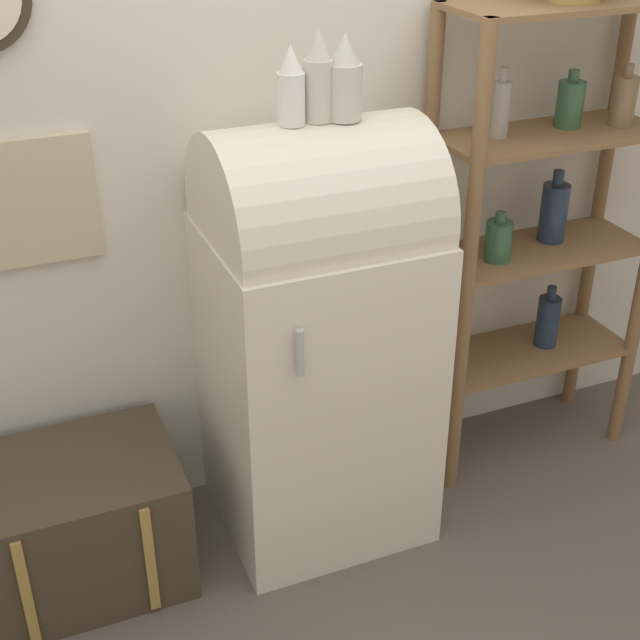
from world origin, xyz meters
TOP-DOWN VIEW (x-y plane):
  - ground_plane at (0.00, 0.00)m, footprint 12.00×12.00m
  - wall_back at (-0.01, 0.57)m, footprint 7.00×0.09m
  - refrigerator at (-0.00, 0.26)m, footprint 0.65×0.62m
  - suitcase_trunk at (-0.81, 0.27)m, footprint 0.65×0.50m
  - shelf_unit at (0.89, 0.36)m, footprint 0.79×0.35m
  - vase_left at (-0.07, 0.26)m, footprint 0.08×0.08m
  - vase_center at (0.01, 0.27)m, footprint 0.08×0.08m
  - vase_right at (0.08, 0.25)m, footprint 0.10×0.10m

SIDE VIEW (x-z plane):
  - ground_plane at x=0.00m, z-range 0.00..0.00m
  - suitcase_trunk at x=-0.81m, z-range 0.00..0.43m
  - refrigerator at x=0.00m, z-range 0.03..1.43m
  - shelf_unit at x=0.89m, z-range 0.12..1.78m
  - wall_back at x=-0.01m, z-range 0.00..2.70m
  - vase_left at x=-0.07m, z-range 1.40..1.61m
  - vase_right at x=0.08m, z-range 1.40..1.63m
  - vase_center at x=0.01m, z-range 1.39..1.65m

